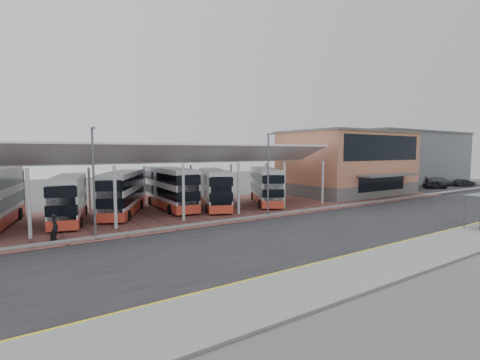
# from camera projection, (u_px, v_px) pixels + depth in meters

# --- Properties ---
(ground) EXTENTS (140.00, 140.00, 0.00)m
(ground) POSITION_uv_depth(u_px,v_px,m) (297.00, 230.00, 27.92)
(ground) COLOR #434540
(road) EXTENTS (120.00, 14.00, 0.02)m
(road) POSITION_uv_depth(u_px,v_px,m) (305.00, 233.00, 27.09)
(road) COLOR black
(road) RESTS_ON ground
(forecourt) EXTENTS (72.00, 16.00, 0.06)m
(forecourt) POSITION_uv_depth(u_px,v_px,m) (232.00, 206.00, 39.81)
(forecourt) COLOR brown
(forecourt) RESTS_ON ground
(sidewalk) EXTENTS (120.00, 4.00, 0.14)m
(sidewalk) POSITION_uv_depth(u_px,v_px,m) (402.00, 258.00, 20.44)
(sidewalk) COLOR slate
(sidewalk) RESTS_ON ground
(north_kerb) EXTENTS (120.00, 0.80, 0.14)m
(north_kerb) POSITION_uv_depth(u_px,v_px,m) (252.00, 217.00, 33.06)
(north_kerb) COLOR slate
(north_kerb) RESTS_ON ground
(carpark_surface) EXTENTS (22.00, 10.00, 0.08)m
(carpark_surface) POSITION_uv_depth(u_px,v_px,m) (445.00, 187.00, 60.47)
(carpark_surface) COLOR black
(carpark_surface) RESTS_ON ground
(yellow_line_near) EXTENTS (120.00, 0.12, 0.01)m
(yellow_line_near) POSITION_uv_depth(u_px,v_px,m) (372.00, 251.00, 22.10)
(yellow_line_near) COLOR #DFBD0A
(yellow_line_near) RESTS_ON road
(yellow_line_far) EXTENTS (120.00, 0.12, 0.01)m
(yellow_line_far) POSITION_uv_depth(u_px,v_px,m) (368.00, 250.00, 22.35)
(yellow_line_far) COLOR #DFBD0A
(yellow_line_far) RESTS_ON road
(canopy) EXTENTS (37.00, 11.63, 7.07)m
(canopy) POSITION_uv_depth(u_px,v_px,m) (161.00, 157.00, 35.70)
(canopy) COLOR silver
(canopy) RESTS_ON ground
(terminal) EXTENTS (18.40, 14.40, 9.25)m
(terminal) POSITION_uv_depth(u_px,v_px,m) (347.00, 163.00, 51.76)
(terminal) COLOR #5A5855
(terminal) RESTS_ON ground
(warehouse) EXTENTS (30.50, 20.50, 10.25)m
(warehouse) POSITION_uv_depth(u_px,v_px,m) (387.00, 157.00, 73.87)
(warehouse) COLOR #5B5D60
(warehouse) RESTS_ON ground
(lamp_west) EXTENTS (0.16, 0.90, 8.07)m
(lamp_west) POSITION_uv_depth(u_px,v_px,m) (94.00, 179.00, 25.05)
(lamp_west) COLOR #5A5D61
(lamp_west) RESTS_ON ground
(lamp_east) EXTENTS (0.16, 0.90, 8.07)m
(lamp_east) POSITION_uv_depth(u_px,v_px,m) (268.00, 172.00, 33.86)
(lamp_east) COLOR #5A5D61
(lamp_east) RESTS_ON ground
(bus_1) EXTENTS (4.55, 10.22, 4.11)m
(bus_1) POSITION_uv_depth(u_px,v_px,m) (69.00, 199.00, 31.12)
(bus_1) COLOR silver
(bus_1) RESTS_ON forecourt
(bus_2) EXTENTS (6.88, 10.35, 4.29)m
(bus_2) POSITION_uv_depth(u_px,v_px,m) (123.00, 193.00, 34.59)
(bus_2) COLOR silver
(bus_2) RESTS_ON forecourt
(bus_3) EXTENTS (3.16, 11.02, 4.49)m
(bus_3) POSITION_uv_depth(u_px,v_px,m) (170.00, 188.00, 38.10)
(bus_3) COLOR silver
(bus_3) RESTS_ON forecourt
(bus_4) EXTENTS (5.93, 10.46, 4.25)m
(bus_4) POSITION_uv_depth(u_px,v_px,m) (214.00, 189.00, 38.71)
(bus_4) COLOR silver
(bus_4) RESTS_ON forecourt
(bus_5) EXTENTS (6.98, 10.18, 4.24)m
(bus_5) POSITION_uv_depth(u_px,v_px,m) (265.00, 186.00, 41.81)
(bus_5) COLOR silver
(bus_5) RESTS_ON forecourt
(pedestrian) EXTENTS (0.63, 0.78, 1.83)m
(pedestrian) POSITION_uv_depth(u_px,v_px,m) (55.00, 227.00, 24.77)
(pedestrian) COLOR black
(pedestrian) RESTS_ON forecourt
(suitcase) EXTENTS (0.36, 0.26, 0.61)m
(suitcase) POSITION_uv_depth(u_px,v_px,m) (53.00, 237.00, 24.30)
(suitcase) COLOR black
(suitcase) RESTS_ON forecourt
(carpark_car_a) EXTENTS (4.00, 3.27, 1.28)m
(carpark_car_a) POSITION_uv_depth(u_px,v_px,m) (435.00, 185.00, 58.14)
(carpark_car_a) COLOR black
(carpark_car_a) RESTS_ON carpark_surface
(carpark_car_b) EXTENTS (4.70, 5.54, 1.52)m
(carpark_car_b) POSITION_uv_depth(u_px,v_px,m) (442.00, 181.00, 63.44)
(carpark_car_b) COLOR #474A4F
(carpark_car_b) RESTS_ON carpark_surface
(carpark_car_c) EXTENTS (4.07, 2.81, 1.27)m
(carpark_car_c) POSITION_uv_depth(u_px,v_px,m) (464.00, 183.00, 61.98)
(carpark_car_c) COLOR black
(carpark_car_c) RESTS_ON carpark_surface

